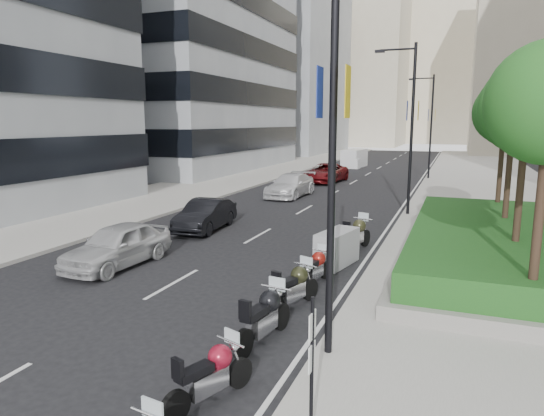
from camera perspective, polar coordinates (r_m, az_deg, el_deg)
The scene contains 26 objects.
ground at distance 11.93m, azimuth -15.97°, elevation -15.25°, with size 160.00×160.00×0.00m, color black.
sidewalk_right at distance 38.90m, azimuth 24.29°, elevation 1.89°, with size 10.00×100.00×0.15m, color #9E9B93.
sidewalk_left at distance 43.09m, azimuth -4.81°, elevation 3.46°, with size 8.00×100.00×0.15m, color #9E9B93.
lane_edge at distance 38.96m, azimuth 16.49°, elevation 2.28°, with size 0.12×100.00×0.01m, color silver.
lane_centre at distance 39.69m, azimuth 8.99°, elevation 2.71°, with size 0.12×100.00×0.01m, color silver.
building_grey_far at distance 84.88m, azimuth -0.33°, elevation 16.85°, with size 22.00×26.00×30.00m, color gray.
building_cream_left at distance 111.93m, azimuth 8.50°, elevation 16.13°, with size 26.00×24.00×34.00m, color #B7AD93.
building_cream_centre at distance 129.36m, azimuth 19.59°, elevation 15.74°, with size 30.00×24.00×38.00m, color #B7AD93.
tree_1 at distance 16.62m, azimuth 27.84°, elevation 10.32°, with size 2.80×2.80×6.30m.
tree_2 at distance 20.60m, azimuth 26.58°, elevation 10.16°, with size 2.80×2.80×6.30m.
tree_3 at distance 24.59m, azimuth 25.72°, elevation 10.05°, with size 2.80×2.80×6.30m.
lamp_post_0 at distance 9.85m, azimuth 6.30°, elevation 10.26°, with size 2.34×0.45×9.00m.
lamp_post_1 at distance 26.64m, azimuth 15.83°, elevation 9.81°, with size 2.34×0.45×9.00m.
lamp_post_2 at distance 44.59m, azimuth 18.04°, elevation 9.66°, with size 2.34×0.45×9.00m.
parking_sign at distance 7.66m, azimuth 4.70°, elevation -17.72°, with size 0.06×0.32×2.50m.
motorcycle_1 at distance 9.26m, azimuth -7.19°, elevation -18.85°, with size 0.95×2.00×1.05m.
motorcycle_2 at distance 11.38m, azimuth -0.89°, elevation -12.63°, with size 0.79×2.37×1.18m.
motorcycle_3 at distance 13.35m, azimuth 2.62°, elevation -9.26°, with size 0.95×2.20×1.13m.
motorcycle_4 at distance 15.27m, azimuth 5.14°, elevation -7.02°, with size 0.68×2.02×1.01m.
motorcycle_5 at distance 17.32m, azimuth 7.64°, elevation -4.72°, with size 1.25×2.19×1.25m.
motorcycle_6 at distance 19.42m, azimuth 9.87°, elevation -3.08°, with size 0.95×2.39×1.22m.
car_a at distance 17.92m, azimuth -17.71°, elevation -4.17°, with size 1.79×4.45×1.52m, color #BDBDBF.
car_b at distance 22.94m, azimuth -7.84°, elevation -0.82°, with size 1.52×4.37×1.44m, color black.
car_c at distance 33.05m, azimuth 2.17°, elevation 2.69°, with size 2.16×5.31×1.54m, color silver.
car_d at distance 41.10m, azimuth 6.31°, elevation 4.12°, with size 2.62×5.67×1.58m, color #5F0B0E.
delivery_van at distance 55.40m, azimuth 9.63°, elevation 5.71°, with size 2.19×4.85×1.98m.
Camera 1 is at (6.66, -8.52, 5.03)m, focal length 32.00 mm.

